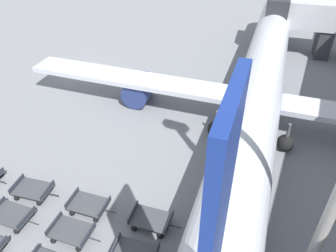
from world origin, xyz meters
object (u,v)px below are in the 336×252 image
Objects in this scene: baggage_dolly_row_mid_b_col_c at (89,205)px; baggage_dolly_row_mid_a_col_b at (12,215)px; baggage_dolly_row_mid_a_col_c at (72,232)px; baggage_dolly_row_mid_b_col_d at (151,220)px; baggage_dolly_row_mid_b_col_b at (33,190)px; airplane at (259,86)px; baggage_dolly_row_mid_b_col_e at (216,238)px.

baggage_dolly_row_mid_a_col_b is at bearing -145.97° from baggage_dolly_row_mid_b_col_c.
baggage_dolly_row_mid_a_col_c and baggage_dolly_row_mid_b_col_d have the same top height.
baggage_dolly_row_mid_b_col_d is (8.28, 1.04, 0.00)m from baggage_dolly_row_mid_b_col_b.
baggage_dolly_row_mid_b_col_b is at bearing -172.85° from baggage_dolly_row_mid_b_col_d.
baggage_dolly_row_mid_b_col_b is at bearing 159.83° from baggage_dolly_row_mid_a_col_c.
airplane is at bearing 63.41° from baggage_dolly_row_mid_b_col_c.
baggage_dolly_row_mid_b_col_b is 1.00× the size of baggage_dolly_row_mid_b_col_e.
baggage_dolly_row_mid_b_col_d is (7.94, 3.18, 0.00)m from baggage_dolly_row_mid_a_col_b.
airplane is 14.89× the size of baggage_dolly_row_mid_b_col_e.
baggage_dolly_row_mid_b_col_d is (3.85, 2.66, 0.00)m from baggage_dolly_row_mid_a_col_c.
baggage_dolly_row_mid_a_col_b is at bearing -122.91° from airplane.
baggage_dolly_row_mid_a_col_b is 1.00× the size of baggage_dolly_row_mid_a_col_c.
baggage_dolly_row_mid_a_col_c is 2.08m from baggage_dolly_row_mid_b_col_c.
baggage_dolly_row_mid_b_col_d is at bearing 7.15° from baggage_dolly_row_mid_b_col_b.
airplane is 14.02m from baggage_dolly_row_mid_b_col_e.
airplane is at bearing 77.01° from baggage_dolly_row_mid_b_col_d.
baggage_dolly_row_mid_a_col_c is at bearing -20.17° from baggage_dolly_row_mid_b_col_b.
baggage_dolly_row_mid_b_col_b is (-0.33, 2.15, 0.00)m from baggage_dolly_row_mid_a_col_b.
baggage_dolly_row_mid_b_col_b is at bearing -173.38° from baggage_dolly_row_mid_b_col_e.
baggage_dolly_row_mid_a_col_b is 0.99× the size of baggage_dolly_row_mid_b_col_d.
baggage_dolly_row_mid_a_col_b is 8.56m from baggage_dolly_row_mid_b_col_d.
baggage_dolly_row_mid_b_col_c is at bearing -171.76° from baggage_dolly_row_mid_b_col_d.
baggage_dolly_row_mid_b_col_c and baggage_dolly_row_mid_b_col_e have the same top height.
baggage_dolly_row_mid_b_col_b is at bearing 98.77° from baggage_dolly_row_mid_a_col_b.
baggage_dolly_row_mid_a_col_b is at bearing -81.23° from baggage_dolly_row_mid_b_col_b.
baggage_dolly_row_mid_b_col_d and baggage_dolly_row_mid_b_col_e have the same top height.
baggage_dolly_row_mid_b_col_b is (-11.53, -15.16, -2.73)m from airplane.
baggage_dolly_row_mid_b_col_c is at bearing 6.06° from baggage_dolly_row_mid_b_col_b.
baggage_dolly_row_mid_b_col_b is 8.34m from baggage_dolly_row_mid_b_col_d.
airplane is 14.98× the size of baggage_dolly_row_mid_b_col_d.
baggage_dolly_row_mid_a_col_c is 1.00× the size of baggage_dolly_row_mid_b_col_d.
baggage_dolly_row_mid_b_col_c is 8.15m from baggage_dolly_row_mid_b_col_e.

